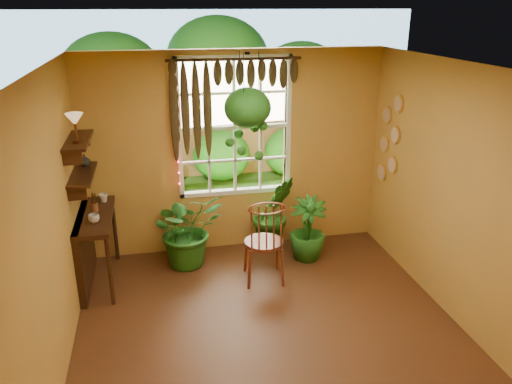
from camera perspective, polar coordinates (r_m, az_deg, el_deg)
floor at (r=5.30m, az=2.13°, el=-16.73°), size 4.50×4.50×0.00m
ceiling at (r=4.24m, az=2.62°, el=13.65°), size 4.50×4.50×0.00m
wall_back at (r=6.68m, az=-2.39°, el=4.42°), size 4.00×0.00×4.00m
wall_left at (r=4.58m, az=-22.80°, el=-5.12°), size 0.00×4.50×4.50m
wall_right at (r=5.42m, az=23.29°, el=-1.23°), size 0.00×4.50×4.50m
window at (r=6.62m, az=-2.48°, el=7.40°), size 1.52×0.10×1.86m
valance_vine at (r=6.38m, az=-3.15°, el=12.17°), size 1.70×0.12×1.10m
string_lights at (r=6.44m, az=-9.09°, el=7.25°), size 0.03×0.03×1.54m
wall_plates at (r=6.81m, az=15.00°, el=5.79°), size 0.04×0.32×1.10m
counter_ledge at (r=6.33m, az=-18.62°, el=-5.41°), size 0.40×1.20×0.90m
shelf_lower at (r=6.02m, az=-19.21°, el=1.90°), size 0.25×0.90×0.04m
shelf_upper at (r=5.91m, az=-19.66°, el=5.58°), size 0.25×0.90×0.04m
backyard at (r=11.19m, az=-5.23°, el=10.64°), size 14.00×10.00×12.00m
windsor_chair at (r=6.13m, az=0.94°, el=-7.01°), size 0.52×0.54×1.28m
potted_plant_left at (r=6.51m, az=-7.82°, el=-4.17°), size 1.10×1.02×1.01m
potted_plant_mid at (r=6.86m, az=2.03°, el=-2.42°), size 0.65×0.56×1.06m
potted_plant_right at (r=6.66m, az=5.90°, el=-4.23°), size 0.58×0.58×0.86m
hanging_basket at (r=6.18m, az=-0.97°, el=8.89°), size 0.58×0.58×1.31m
cup_a at (r=5.93m, az=-18.04°, el=-2.89°), size 0.16×0.16×0.10m
cup_b at (r=6.51m, az=-17.04°, el=-0.65°), size 0.14×0.14×0.10m
brush_jar at (r=6.22m, az=-18.02°, el=-1.12°), size 0.08×0.08×0.29m
shelf_vase at (r=6.24m, az=-18.99°, el=3.44°), size 0.17×0.17×0.14m
tiffany_lamp at (r=5.68m, az=-20.01°, el=7.62°), size 0.19×0.19×0.32m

